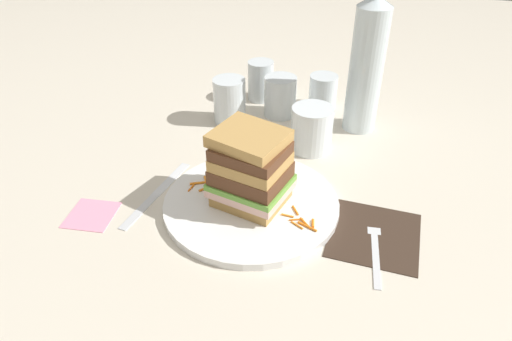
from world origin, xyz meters
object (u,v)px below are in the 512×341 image
(sandwich, at_px, (251,170))
(empty_tumbler_1, at_px, (261,81))
(napkin_dark, at_px, (374,234))
(empty_tumbler_2, at_px, (230,101))
(fork, at_px, (375,243))
(water_bottle, at_px, (367,64))
(juice_glass, at_px, (311,131))
(main_plate, at_px, (251,204))
(knife, at_px, (155,195))
(empty_tumbler_3, at_px, (323,91))
(napkin_pink, at_px, (91,215))
(empty_tumbler_0, at_px, (280,96))

(sandwich, distance_m, empty_tumbler_1, 0.41)
(napkin_dark, bearing_deg, empty_tumbler_2, 138.13)
(fork, height_order, water_bottle, water_bottle)
(sandwich, xyz_separation_m, juice_glass, (0.06, 0.21, -0.04))
(napkin_dark, relative_size, water_bottle, 0.46)
(main_plate, relative_size, knife, 1.44)
(empty_tumbler_1, distance_m, empty_tumbler_3, 0.15)
(knife, xyz_separation_m, napkin_pink, (-0.08, -0.07, -0.00))
(juice_glass, xyz_separation_m, empty_tumbler_2, (-0.19, 0.07, 0.01))
(sandwich, xyz_separation_m, empty_tumbler_3, (0.06, 0.40, -0.04))
(water_bottle, xyz_separation_m, empty_tumbler_1, (-0.24, 0.08, -0.09))
(empty_tumbler_3, bearing_deg, sandwich, -98.32)
(main_plate, bearing_deg, sandwich, 125.73)
(napkin_dark, distance_m, empty_tumbler_3, 0.44)
(fork, xyz_separation_m, water_bottle, (-0.06, 0.36, 0.14))
(sandwich, relative_size, fork, 0.82)
(knife, bearing_deg, fork, -3.56)
(knife, relative_size, empty_tumbler_0, 2.27)
(sandwich, relative_size, empty_tumbler_2, 1.41)
(knife, xyz_separation_m, water_bottle, (0.31, 0.34, 0.14))
(sandwich, distance_m, water_bottle, 0.36)
(napkin_dark, bearing_deg, sandwich, 175.01)
(knife, distance_m, napkin_pink, 0.11)
(empty_tumbler_3, bearing_deg, empty_tumbler_0, -143.35)
(empty_tumbler_0, bearing_deg, empty_tumbler_1, 133.11)
(knife, bearing_deg, empty_tumbler_3, 61.54)
(napkin_dark, xyz_separation_m, empty_tumbler_1, (-0.29, 0.42, 0.04))
(knife, bearing_deg, main_plate, 5.46)
(sandwich, bearing_deg, empty_tumbler_3, 81.68)
(knife, relative_size, empty_tumbler_1, 2.18)
(empty_tumbler_0, bearing_deg, napkin_pink, -117.01)
(knife, height_order, napkin_pink, same)
(empty_tumbler_0, bearing_deg, juice_glass, -54.31)
(fork, xyz_separation_m, knife, (-0.37, 0.02, -0.00))
(fork, xyz_separation_m, empty_tumbler_2, (-0.33, 0.32, 0.04))
(main_plate, distance_m, juice_glass, 0.22)
(napkin_dark, xyz_separation_m, knife, (-0.37, 0.00, 0.00))
(empty_tumbler_0, height_order, empty_tumbler_2, empty_tumbler_2)
(main_plate, distance_m, empty_tumbler_2, 0.31)
(napkin_dark, xyz_separation_m, napkin_pink, (-0.44, -0.07, -0.00))
(knife, bearing_deg, napkin_pink, -136.40)
(sandwich, xyz_separation_m, napkin_pink, (-0.24, -0.09, -0.07))
(knife, xyz_separation_m, juice_glass, (0.23, 0.22, 0.04))
(main_plate, distance_m, water_bottle, 0.38)
(empty_tumbler_2, relative_size, empty_tumbler_3, 1.28)
(water_bottle, bearing_deg, fork, -81.14)
(juice_glass, distance_m, water_bottle, 0.17)
(fork, relative_size, knife, 0.83)
(empty_tumbler_3, bearing_deg, empty_tumbler_1, 179.00)
(empty_tumbler_1, bearing_deg, water_bottle, -18.59)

